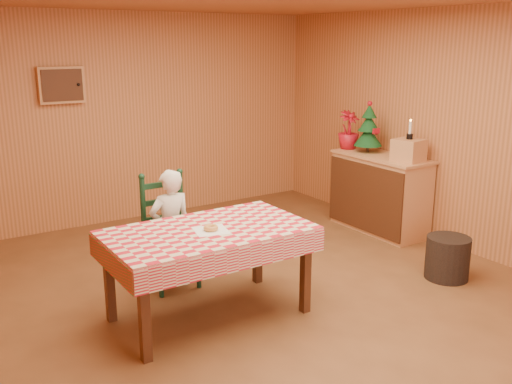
% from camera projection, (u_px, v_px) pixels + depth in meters
% --- Properties ---
extents(ground, '(6.00, 6.00, 0.00)m').
position_uv_depth(ground, '(268.00, 299.00, 5.11)').
color(ground, brown).
rests_on(ground, ground).
extents(cabin_walls, '(5.10, 6.05, 2.65)m').
position_uv_depth(cabin_walls, '(235.00, 89.00, 5.07)').
color(cabin_walls, '#C17745').
rests_on(cabin_walls, ground).
extents(dining_table, '(1.66, 0.96, 0.77)m').
position_uv_depth(dining_table, '(208.00, 239.00, 4.62)').
color(dining_table, '#4A2513').
rests_on(dining_table, ground).
extents(ladder_chair, '(0.44, 0.40, 1.08)m').
position_uv_depth(ladder_chair, '(168.00, 234.00, 5.31)').
color(ladder_chair, black).
rests_on(ladder_chair, ground).
extents(seated_child, '(0.41, 0.27, 1.12)m').
position_uv_depth(seated_child, '(171.00, 229.00, 5.25)').
color(seated_child, silver).
rests_on(seated_child, ground).
extents(napkin, '(0.31, 0.31, 0.00)m').
position_uv_depth(napkin, '(211.00, 230.00, 4.56)').
color(napkin, white).
rests_on(napkin, dining_table).
extents(donut, '(0.13, 0.13, 0.04)m').
position_uv_depth(donut, '(211.00, 228.00, 4.56)').
color(donut, '#CF914A').
rests_on(donut, napkin).
extents(shelf_unit, '(0.54, 1.24, 0.93)m').
position_uv_depth(shelf_unit, '(380.00, 193.00, 6.86)').
color(shelf_unit, tan).
rests_on(shelf_unit, ground).
extents(crate, '(0.35, 0.35, 0.25)m').
position_uv_depth(crate, '(409.00, 150.00, 6.39)').
color(crate, tan).
rests_on(crate, shelf_unit).
extents(christmas_tree, '(0.34, 0.34, 0.62)m').
position_uv_depth(christmas_tree, '(369.00, 129.00, 6.88)').
color(christmas_tree, '#4A2513').
rests_on(christmas_tree, shelf_unit).
extents(flower_arrangement, '(0.28, 0.28, 0.48)m').
position_uv_depth(flower_arrangement, '(349.00, 130.00, 7.11)').
color(flower_arrangement, '#AC0F1E').
rests_on(flower_arrangement, shelf_unit).
extents(candle_set, '(0.07, 0.07, 0.22)m').
position_uv_depth(candle_set, '(410.00, 133.00, 6.35)').
color(candle_set, black).
rests_on(candle_set, crate).
extents(storage_bin, '(0.55, 0.55, 0.42)m').
position_uv_depth(storage_bin, '(448.00, 258.00, 5.51)').
color(storage_bin, black).
rests_on(storage_bin, ground).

